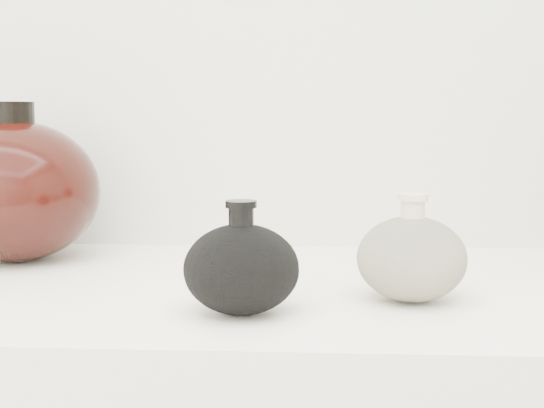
{
  "coord_description": "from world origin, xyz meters",
  "views": [
    {
      "loc": [
        0.01,
        0.1,
        1.1
      ],
      "look_at": [
        -0.03,
        0.92,
        1.0
      ],
      "focal_mm": 50.0,
      "sensor_mm": 36.0,
      "label": 1
    }
  ],
  "objects": [
    {
      "name": "black_gourd_vase",
      "position": [
        -0.06,
        0.82,
        0.95
      ],
      "size": [
        0.13,
        0.13,
        0.11
      ],
      "color": "black",
      "rests_on": "display_counter"
    },
    {
      "name": "cream_gourd_vase",
      "position": [
        0.11,
        0.88,
        0.95
      ],
      "size": [
        0.12,
        0.12,
        0.11
      ],
      "color": "beige",
      "rests_on": "display_counter"
    },
    {
      "name": "left_round_pot",
      "position": [
        -0.38,
        1.07,
        0.99
      ],
      "size": [
        0.29,
        0.29,
        0.21
      ],
      "color": "black",
      "rests_on": "display_counter"
    }
  ]
}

